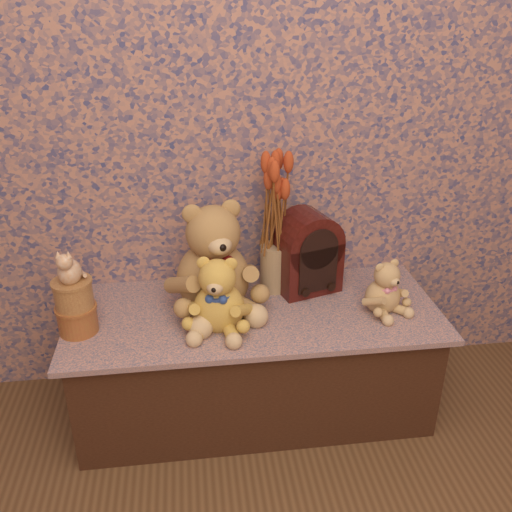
{
  "coord_description": "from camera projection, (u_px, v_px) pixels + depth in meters",
  "views": [
    {
      "loc": [
        -0.21,
        -0.44,
        1.48
      ],
      "look_at": [
        0.0,
        1.18,
        0.68
      ],
      "focal_mm": 38.51,
      "sensor_mm": 36.0,
      "label": 1
    }
  ],
  "objects": [
    {
      "name": "display_shelf",
      "position": [
        254.0,
        360.0,
        2.06
      ],
      "size": [
        1.32,
        0.56,
        0.44
      ],
      "primitive_type": "cube",
      "color": "#384D73",
      "rests_on": "ground"
    },
    {
      "name": "ceramic_vase",
      "position": [
        274.0,
        268.0,
        2.07
      ],
      "size": [
        0.14,
        0.14,
        0.18
      ],
      "primitive_type": "cylinder",
      "rotation": [
        0.0,
        0.0,
        0.31
      ],
      "color": "tan",
      "rests_on": "display_shelf"
    },
    {
      "name": "cathedral_radio",
      "position": [
        307.0,
        251.0,
        2.05
      ],
      "size": [
        0.26,
        0.22,
        0.31
      ],
      "primitive_type": null,
      "rotation": [
        0.0,
        0.0,
        0.29
      ],
      "color": "#380E0A",
      "rests_on": "display_shelf"
    },
    {
      "name": "biscuit_tin_lower",
      "position": [
        78.0,
        319.0,
        1.83
      ],
      "size": [
        0.16,
        0.16,
        0.09
      ],
      "primitive_type": "cylinder",
      "rotation": [
        0.0,
        0.0,
        0.3
      ],
      "color": "#AE8533",
      "rests_on": "display_shelf"
    },
    {
      "name": "biscuit_tin_upper",
      "position": [
        73.0,
        294.0,
        1.79
      ],
      "size": [
        0.15,
        0.15,
        0.1
      ],
      "primitive_type": "cylinder",
      "rotation": [
        0.0,
        0.0,
        0.27
      ],
      "color": "tan",
      "rests_on": "biscuit_tin_lower"
    },
    {
      "name": "teddy_medium",
      "position": [
        218.0,
        290.0,
        1.81
      ],
      "size": [
        0.28,
        0.31,
        0.28
      ],
      "primitive_type": null,
      "rotation": [
        0.0,
        0.0,
        -0.22
      ],
      "color": "#B88834",
      "rests_on": "display_shelf"
    },
    {
      "name": "teddy_small",
      "position": [
        384.0,
        284.0,
        1.93
      ],
      "size": [
        0.23,
        0.25,
        0.21
      ],
      "primitive_type": null,
      "rotation": [
        0.0,
        0.0,
        0.4
      ],
      "color": "tan",
      "rests_on": "display_shelf"
    },
    {
      "name": "dried_stalks",
      "position": [
        276.0,
        194.0,
        1.94
      ],
      "size": [
        0.26,
        0.26,
        0.4
      ],
      "primitive_type": null,
      "rotation": [
        0.0,
        0.0,
        -0.26
      ],
      "color": "#BC421E",
      "rests_on": "ceramic_vase"
    },
    {
      "name": "teddy_large",
      "position": [
        212.0,
        251.0,
        1.91
      ],
      "size": [
        0.42,
        0.47,
        0.43
      ],
      "primitive_type": null,
      "rotation": [
        0.0,
        0.0,
        0.23
      ],
      "color": "olive",
      "rests_on": "display_shelf"
    },
    {
      "name": "cat_figurine",
      "position": [
        68.0,
        264.0,
        1.74
      ],
      "size": [
        0.1,
        0.11,
        0.12
      ],
      "primitive_type": null,
      "rotation": [
        0.0,
        0.0,
        -0.11
      ],
      "color": "silver",
      "rests_on": "biscuit_tin_upper"
    }
  ]
}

